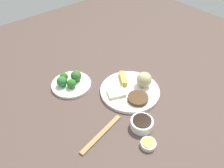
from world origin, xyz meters
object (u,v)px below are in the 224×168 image
soy_sauce_bowl (142,124)px  sauce_ramekin_hot_mustard (148,144)px  broccoli_plate (71,84)px  chopsticks_pair (101,134)px  main_plate (130,91)px

soy_sauce_bowl → sauce_ramekin_hot_mustard: size_ratio=1.54×
broccoli_plate → soy_sauce_bowl: (-0.09, 0.41, 0.01)m
sauce_ramekin_hot_mustard → chopsticks_pair: size_ratio=0.26×
broccoli_plate → sauce_ramekin_hot_mustard: (-0.04, 0.49, 0.00)m
main_plate → soy_sauce_bowl: size_ratio=3.05×
broccoli_plate → main_plate: bearing=131.0°
chopsticks_pair → main_plate: bearing=-157.6°
sauce_ramekin_hot_mustard → soy_sauce_bowl: bearing=-119.4°
soy_sauce_bowl → chopsticks_pair: soy_sauce_bowl is taller
broccoli_plate → chopsticks_pair: size_ratio=0.84×
main_plate → sauce_ramekin_hot_mustard: (0.16, 0.27, 0.00)m
broccoli_plate → soy_sauce_bowl: soy_sauce_bowl is taller
main_plate → chopsticks_pair: bearing=22.4°
soy_sauce_bowl → sauce_ramekin_hot_mustard: soy_sauce_bowl is taller
main_plate → chopsticks_pair: 0.29m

